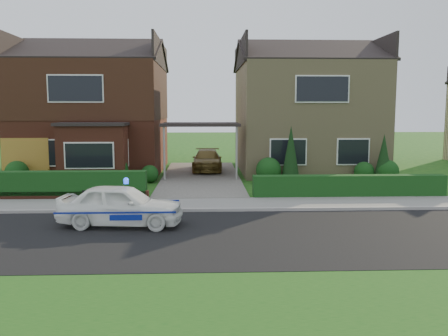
{
  "coord_description": "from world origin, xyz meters",
  "views": [
    {
      "loc": [
        0.18,
        -12.6,
        3.41
      ],
      "look_at": [
        0.85,
        3.5,
        1.43
      ],
      "focal_mm": 38.0,
      "sensor_mm": 36.0,
      "label": 1
    }
  ],
  "objects": [
    {
      "name": "conifer_a",
      "position": [
        4.2,
        9.2,
        1.3
      ],
      "size": [
        0.9,
        0.9,
        2.6
      ],
      "primitive_type": "cone",
      "color": "black",
      "rests_on": "ground"
    },
    {
      "name": "shrub_left_near",
      "position": [
        -2.4,
        9.6,
        0.42
      ],
      "size": [
        0.84,
        0.84,
        0.84
      ],
      "primitive_type": "sphere",
      "color": "#123814",
      "rests_on": "ground"
    },
    {
      "name": "shrub_right_mid",
      "position": [
        7.8,
        9.5,
        0.48
      ],
      "size": [
        0.96,
        0.96,
        0.96
      ],
      "primitive_type": "sphere",
      "color": "#123814",
      "rests_on": "ground"
    },
    {
      "name": "kerb",
      "position": [
        0.0,
        3.05,
        0.06
      ],
      "size": [
        60.0,
        0.16,
        0.12
      ],
      "primitive_type": "cube",
      "color": "#9E9993",
      "rests_on": "ground"
    },
    {
      "name": "conifer_b",
      "position": [
        8.6,
        9.2,
        1.1
      ],
      "size": [
        0.9,
        0.9,
        2.2
      ],
      "primitive_type": "cone",
      "color": "black",
      "rests_on": "ground"
    },
    {
      "name": "garage_door",
      "position": [
        -8.25,
        9.96,
        1.05
      ],
      "size": [
        2.2,
        0.1,
        2.1
      ],
      "primitive_type": "cube",
      "color": "olive",
      "rests_on": "ground"
    },
    {
      "name": "sidewalk",
      "position": [
        0.0,
        4.1,
        0.05
      ],
      "size": [
        60.0,
        2.0,
        0.1
      ],
      "primitive_type": "cube",
      "color": "slate",
      "rests_on": "ground"
    },
    {
      "name": "hedge_left",
      "position": [
        -5.8,
        5.45,
        0.0
      ],
      "size": [
        7.5,
        0.55,
        0.9
      ],
      "primitive_type": "cube",
      "color": "#123814",
      "rests_on": "ground"
    },
    {
      "name": "potted_plant_a",
      "position": [
        -3.23,
        6.0,
        0.35
      ],
      "size": [
        0.43,
        0.37,
        0.7
      ],
      "primitive_type": "imported",
      "rotation": [
        0.0,
        0.0,
        0.4
      ],
      "color": "gray",
      "rests_on": "ground"
    },
    {
      "name": "driveway",
      "position": [
        0.0,
        11.0,
        0.06
      ],
      "size": [
        3.8,
        12.0,
        0.12
      ],
      "primitive_type": "cube",
      "color": "#666059",
      "rests_on": "ground"
    },
    {
      "name": "dwarf_wall",
      "position": [
        -5.8,
        5.3,
        0.18
      ],
      "size": [
        7.7,
        0.25,
        0.36
      ],
      "primitive_type": "cube",
      "color": "brown",
      "rests_on": "ground"
    },
    {
      "name": "road",
      "position": [
        0.0,
        0.0,
        0.0
      ],
      "size": [
        60.0,
        6.0,
        0.02
      ],
      "primitive_type": "cube",
      "color": "black",
      "rests_on": "ground"
    },
    {
      "name": "hedge_right",
      "position": [
        5.8,
        5.35,
        0.0
      ],
      "size": [
        7.5,
        0.55,
        0.8
      ],
      "primitive_type": "cube",
      "color": "#123814",
      "rests_on": "ground"
    },
    {
      "name": "driveway_car",
      "position": [
        0.33,
        13.13,
        0.68
      ],
      "size": [
        1.63,
        3.89,
        1.12
      ],
      "primitive_type": "imported",
      "rotation": [
        0.0,
        0.0,
        -0.02
      ],
      "color": "brown",
      "rests_on": "driveway"
    },
    {
      "name": "grass_verge",
      "position": [
        0.0,
        -5.0,
        0.0
      ],
      "size": [
        60.0,
        4.0,
        0.01
      ],
      "primitive_type": "cube",
      "color": "#154B14",
      "rests_on": "ground"
    },
    {
      "name": "shrub_right_far",
      "position": [
        8.8,
        9.2,
        0.54
      ],
      "size": [
        1.08,
        1.08,
        1.08
      ],
      "primitive_type": "sphere",
      "color": "#123814",
      "rests_on": "ground"
    },
    {
      "name": "shrub_right_near",
      "position": [
        3.2,
        9.4,
        0.6
      ],
      "size": [
        1.2,
        1.2,
        1.2
      ],
      "primitive_type": "sphere",
      "color": "#123814",
      "rests_on": "ground"
    },
    {
      "name": "shrub_left_mid",
      "position": [
        -4.0,
        9.3,
        0.66
      ],
      "size": [
        1.32,
        1.32,
        1.32
      ],
      "primitive_type": "sphere",
      "color": "#123814",
      "rests_on": "ground"
    },
    {
      "name": "house_left",
      "position": [
        -5.78,
        13.9,
        3.81
      ],
      "size": [
        7.5,
        9.53,
        7.25
      ],
      "color": "brown",
      "rests_on": "ground"
    },
    {
      "name": "ground",
      "position": [
        0.0,
        0.0,
        0.0
      ],
      "size": [
        120.0,
        120.0,
        0.0
      ],
      "primitive_type": "plane",
      "color": "#154B14",
      "rests_on": "ground"
    },
    {
      "name": "house_right",
      "position": [
        5.8,
        13.99,
        3.66
      ],
      "size": [
        7.5,
        8.06,
        7.25
      ],
      "color": "tan",
      "rests_on": "ground"
    },
    {
      "name": "carport_link",
      "position": [
        0.0,
        10.95,
        2.66
      ],
      "size": [
        3.8,
        3.0,
        2.77
      ],
      "color": "black",
      "rests_on": "ground"
    },
    {
      "name": "potted_plant_c",
      "position": [
        -7.4,
        7.33,
        0.35
      ],
      "size": [
        0.55,
        0.55,
        0.7
      ],
      "primitive_type": "imported",
      "rotation": [
        0.0,
        0.0,
        0.97
      ],
      "color": "gray",
      "rests_on": "ground"
    },
    {
      "name": "shrub_left_far",
      "position": [
        -8.5,
        9.5,
        0.54
      ],
      "size": [
        1.08,
        1.08,
        1.08
      ],
      "primitive_type": "sphere",
      "color": "#123814",
      "rests_on": "ground"
    },
    {
      "name": "police_car",
      "position": [
        -2.28,
        1.2,
        0.62
      ],
      "size": [
        3.34,
        3.76,
        1.4
      ],
      "rotation": [
        0.0,
        0.0,
        1.47
      ],
      "color": "white",
      "rests_on": "ground"
    }
  ]
}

